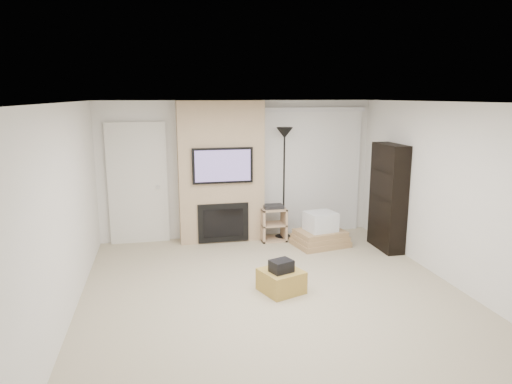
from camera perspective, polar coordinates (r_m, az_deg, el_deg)
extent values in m
cube|color=#B4A78A|center=(6.15, 2.38, -12.86)|extent=(5.00, 5.50, 0.00)
cube|color=white|center=(5.58, 2.61, 11.14)|extent=(5.00, 5.50, 0.00)
cube|color=silver|center=(8.38, -2.20, 2.82)|extent=(5.00, 0.00, 2.50)
cube|color=silver|center=(3.28, 14.84, -12.36)|extent=(5.00, 0.00, 2.50)
cube|color=silver|center=(5.67, -22.82, -2.55)|extent=(0.00, 5.50, 2.50)
cube|color=silver|center=(6.79, 23.37, -0.32)|extent=(0.00, 5.50, 2.50)
cube|color=silver|center=(6.46, 4.29, 11.20)|extent=(0.35, 0.18, 0.01)
cube|color=#A48339|center=(6.22, 3.17, -11.03)|extent=(0.64, 0.64, 0.30)
cube|color=black|center=(6.09, 3.19, -9.22)|extent=(0.34, 0.30, 0.16)
cube|color=tan|center=(8.13, -4.40, 2.51)|extent=(1.50, 0.40, 2.50)
cube|color=black|center=(7.88, -4.19, 3.32)|extent=(1.05, 0.06, 0.62)
cube|color=#4E426A|center=(7.85, -4.16, 3.28)|extent=(0.96, 0.00, 0.54)
cube|color=black|center=(8.12, -4.10, -3.87)|extent=(0.90, 0.04, 0.70)
cube|color=black|center=(8.10, -4.08, -3.90)|extent=(0.70, 0.02, 0.50)
cube|color=silver|center=(8.26, -14.55, 1.04)|extent=(1.02, 0.08, 2.14)
cube|color=#B9B6A1|center=(8.28, -14.53, 0.75)|extent=(0.90, 0.05, 2.05)
cylinder|color=silver|center=(8.22, -12.17, 0.61)|extent=(0.07, 0.06, 0.07)
cube|color=silver|center=(8.57, 7.22, 10.20)|extent=(1.98, 0.10, 0.08)
cube|color=white|center=(8.69, 7.00, 2.37)|extent=(1.90, 0.03, 2.29)
cylinder|color=black|center=(8.50, 3.42, -5.61)|extent=(0.30, 0.30, 0.03)
cylinder|color=black|center=(8.26, 3.50, 0.69)|extent=(0.03, 0.03, 1.89)
cone|color=black|center=(8.13, 3.59, 7.40)|extent=(0.30, 0.30, 0.19)
cube|color=tan|center=(8.23, 0.76, -4.11)|extent=(0.04, 0.38, 0.60)
cube|color=tan|center=(8.33, 3.52, -3.94)|extent=(0.04, 0.38, 0.60)
cube|color=tan|center=(8.36, 2.13, -5.91)|extent=(0.45, 0.38, 0.03)
cube|color=tan|center=(8.28, 2.15, -4.03)|extent=(0.45, 0.38, 0.03)
cube|color=tan|center=(8.21, 2.16, -2.12)|extent=(0.45, 0.38, 0.03)
cube|color=black|center=(8.19, 2.16, -1.81)|extent=(0.35, 0.25, 0.06)
cube|color=tan|center=(8.14, 8.00, -6.27)|extent=(1.01, 0.83, 0.10)
cube|color=tan|center=(8.11, 8.02, -5.65)|extent=(0.95, 0.78, 0.09)
cube|color=tan|center=(8.09, 8.04, -5.07)|extent=(0.90, 0.73, 0.09)
cube|color=silver|center=(8.03, 8.08, -3.66)|extent=(0.56, 0.52, 0.33)
cube|color=black|center=(8.01, 16.19, -0.63)|extent=(0.30, 0.80, 1.80)
cube|color=black|center=(8.10, 15.88, -3.74)|extent=(0.26, 0.72, 0.02)
cube|color=black|center=(8.00, 16.06, -0.64)|extent=(0.26, 0.72, 0.02)
cube|color=black|center=(7.92, 16.25, 2.54)|extent=(0.26, 0.72, 0.02)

